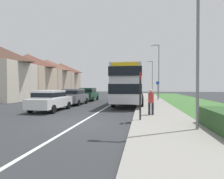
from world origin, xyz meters
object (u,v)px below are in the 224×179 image
at_px(parked_car_white, 50,100).
at_px(parked_car_grey, 74,96).
at_px(parked_car_dark_green, 88,94).
at_px(pedestrian_at_stop, 151,101).
at_px(street_lamp_near, 195,20).
at_px(bus_stop_sign, 140,92).
at_px(street_lamp_far, 152,76).
at_px(double_decker_bus, 130,84).
at_px(cycle_route_sign, 158,90).
at_px(street_lamp_mid, 158,68).

distance_m(parked_car_white, parked_car_grey, 4.97).
height_order(parked_car_dark_green, pedestrian_at_stop, pedestrian_at_stop).
bearing_deg(street_lamp_near, bus_stop_sign, 140.19).
xyz_separation_m(parked_car_white, street_lamp_near, (8.90, -5.26, 3.66)).
bearing_deg(pedestrian_at_stop, parked_car_grey, 138.06).
xyz_separation_m(parked_car_grey, pedestrian_at_stop, (7.32, -6.58, 0.09)).
xyz_separation_m(pedestrian_at_stop, street_lamp_far, (1.52, 28.88, 3.15)).
distance_m(double_decker_bus, bus_stop_sign, 9.79).
distance_m(parked_car_dark_green, bus_stop_sign, 15.23).
height_order(parked_car_dark_green, street_lamp_near, street_lamp_near).
distance_m(parked_car_white, cycle_route_sign, 14.45).
distance_m(bus_stop_sign, street_lamp_near, 4.13).
distance_m(parked_car_dark_green, street_lamp_mid, 10.01).
bearing_deg(bus_stop_sign, double_decker_bus, 96.90).
distance_m(parked_car_white, pedestrian_at_stop, 7.51).
height_order(parked_car_grey, bus_stop_sign, bus_stop_sign).
bearing_deg(pedestrian_at_stop, street_lamp_near, -66.81).
bearing_deg(parked_car_grey, cycle_route_sign, 36.47).
xyz_separation_m(double_decker_bus, bus_stop_sign, (1.17, -9.70, -0.60)).
relative_size(double_decker_bus, parked_car_dark_green, 2.73).
xyz_separation_m(parked_car_white, bus_stop_sign, (6.71, -3.43, 0.68)).
xyz_separation_m(parked_car_grey, street_lamp_mid, (8.94, 8.13, 3.41)).
distance_m(parked_car_dark_green, street_lamp_far, 19.48).
bearing_deg(double_decker_bus, street_lamp_far, 81.01).
relative_size(parked_car_dark_green, street_lamp_far, 0.57).
bearing_deg(pedestrian_at_stop, street_lamp_mid, 83.72).
xyz_separation_m(pedestrian_at_stop, bus_stop_sign, (-0.63, -1.82, 0.56)).
bearing_deg(street_lamp_far, parked_car_grey, -111.62).
bearing_deg(parked_car_dark_green, cycle_route_sign, 7.99).
bearing_deg(parked_car_grey, parked_car_dark_green, 90.33).
bearing_deg(bus_stop_sign, street_lamp_near, -39.81).
distance_m(pedestrian_at_stop, street_lamp_far, 29.09).
height_order(cycle_route_sign, street_lamp_mid, street_lamp_mid).
bearing_deg(parked_car_grey, street_lamp_far, 68.38).
bearing_deg(parked_car_white, parked_car_dark_green, 90.10).
height_order(cycle_route_sign, street_lamp_near, street_lamp_near).
bearing_deg(parked_car_dark_green, bus_stop_sign, -63.78).
bearing_deg(street_lamp_mid, street_lamp_far, 90.41).
distance_m(cycle_route_sign, street_lamp_near, 17.00).
height_order(parked_car_white, parked_car_grey, parked_car_grey).
bearing_deg(street_lamp_mid, parked_car_dark_green, -162.22).
bearing_deg(street_lamp_far, parked_car_white, -107.99).
bearing_deg(parked_car_white, parked_car_grey, 89.85).
relative_size(pedestrian_at_stop, bus_stop_sign, 0.64).
relative_size(cycle_route_sign, street_lamp_mid, 0.34).
distance_m(parked_car_grey, bus_stop_sign, 10.76).
bearing_deg(parked_car_white, pedestrian_at_stop, -12.41).
bearing_deg(street_lamp_mid, cycle_route_sign, -95.75).
distance_m(parked_car_dark_green, pedestrian_at_stop, 13.93).
height_order(double_decker_bus, parked_car_dark_green, double_decker_bus).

